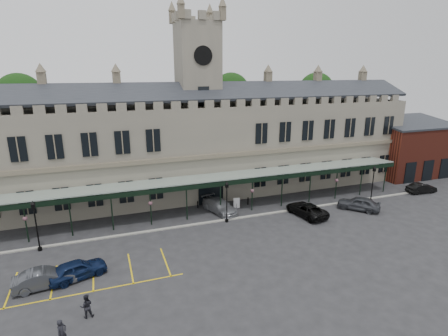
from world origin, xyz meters
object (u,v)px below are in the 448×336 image
object	(u,v)px
lamp_post_left	(36,221)
car_left_b	(44,278)
car_right_b	(421,188)
sign_board	(237,203)
person_a	(62,333)
car_left_a	(77,269)
car_van	(306,210)
station_building	(199,146)
lamp_post_right	(373,180)
person_b	(86,306)
car_taxi	(220,206)
traffic_cone	(372,208)
car_right_a	(359,203)
lamp_post_mid	(227,198)
clock_tower	(198,96)

from	to	relation	value
lamp_post_left	car_left_b	bearing A→B (deg)	-79.37
car_left_b	car_right_b	distance (m)	46.50
sign_board	person_a	bearing A→B (deg)	-124.30
car_left_a	car_left_b	distance (m)	2.39
car_van	car_left_b	bearing A→B (deg)	0.48
station_building	car_right_b	xyz separation A→B (m)	(28.53, -10.85, -5.79)
station_building	car_left_b	bearing A→B (deg)	-135.10
lamp_post_right	car_left_a	world-z (taller)	lamp_post_right
person_b	car_right_b	bearing A→B (deg)	-166.74
car_taxi	person_a	bearing A→B (deg)	-150.53
station_building	car_left_a	size ratio (longest dim) A/B	13.09
traffic_cone	person_b	size ratio (longest dim) A/B	0.36
sign_board	car_right_a	xyz separation A→B (m)	(13.69, -5.49, 0.19)
car_left_b	lamp_post_left	bearing A→B (deg)	3.55
car_left_a	car_left_b	size ratio (longest dim) A/B	1.01
car_van	lamp_post_mid	bearing A→B (deg)	-19.32
lamp_post_left	car_right_b	size ratio (longest dim) A/B	1.21
car_right_a	clock_tower	bearing A→B (deg)	-81.66
person_a	person_b	size ratio (longest dim) A/B	1.08
car_van	person_b	bearing A→B (deg)	12.46
sign_board	person_a	world-z (taller)	person_a
car_taxi	traffic_cone	bearing A→B (deg)	-35.12
clock_tower	lamp_post_mid	world-z (taller)	clock_tower
car_taxi	car_right_b	bearing A→B (deg)	-22.91
person_a	car_van	bearing A→B (deg)	-25.95
station_building	car_left_b	size ratio (longest dim) A/B	13.21
lamp_post_left	person_a	bearing A→B (deg)	-77.43
traffic_cone	car_right_b	distance (m)	11.24
lamp_post_left	car_right_b	world-z (taller)	lamp_post_left
traffic_cone	car_van	xyz separation A→B (m)	(-8.36, 1.35, 0.44)
car_left_b	car_taxi	size ratio (longest dim) A/B	0.85
lamp_post_left	car_taxi	xyz separation A→B (m)	(18.88, 3.04, -2.18)
sign_board	car_left_a	distance (m)	20.10
station_building	lamp_post_right	size ratio (longest dim) A/B	12.67
car_taxi	car_van	world-z (taller)	car_taxi
lamp_post_left	car_taxi	distance (m)	19.25
lamp_post_left	car_taxi	bearing A→B (deg)	9.16
lamp_post_right	car_van	distance (m)	10.68
lamp_post_mid	clock_tower	bearing A→B (deg)	89.98
car_van	person_a	world-z (taller)	person_a
car_van	person_a	size ratio (longest dim) A/B	2.88
car_taxi	car_van	bearing A→B (deg)	-42.61
traffic_cone	car_left_a	xyz separation A→B (m)	(-32.81, -3.36, 0.47)
car_left_a	person_a	xyz separation A→B (m)	(-0.53, -7.58, 0.16)
car_left_a	car_taxi	world-z (taller)	car_left_a
clock_tower	car_left_b	bearing A→B (deg)	-134.96
lamp_post_mid	car_van	world-z (taller)	lamp_post_mid
person_b	car_right_a	bearing A→B (deg)	-164.64
lamp_post_mid	car_left_b	distance (m)	18.82
lamp_post_left	traffic_cone	size ratio (longest dim) A/B	7.96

